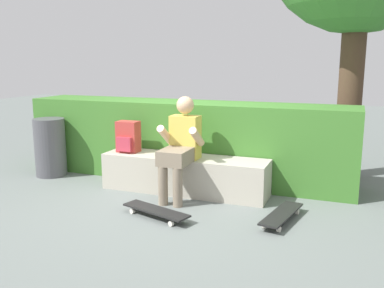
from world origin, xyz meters
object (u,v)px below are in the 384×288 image
object	(u,v)px
skateboard_near_person	(156,211)
backpack_on_bench	(128,137)
trash_bin	(50,147)
person_skater	(181,144)
bench_main	(185,174)
skateboard_beside_bench	(282,214)

from	to	relation	value
skateboard_near_person	backpack_on_bench	size ratio (longest dim) A/B	2.06
trash_bin	backpack_on_bench	bearing A→B (deg)	-2.49
person_skater	skateboard_near_person	distance (m)	0.91
person_skater	trash_bin	bearing A→B (deg)	172.83
person_skater	bench_main	bearing A→B (deg)	100.58
bench_main	person_skater	bearing A→B (deg)	-79.42
backpack_on_bench	trash_bin	bearing A→B (deg)	177.51
skateboard_near_person	backpack_on_bench	distance (m)	1.36
skateboard_beside_bench	backpack_on_bench	world-z (taller)	backpack_on_bench
backpack_on_bench	bench_main	bearing A→B (deg)	0.69
skateboard_near_person	skateboard_beside_bench	size ratio (longest dim) A/B	1.00
backpack_on_bench	trash_bin	world-z (taller)	backpack_on_bench
trash_bin	skateboard_near_person	bearing A→B (deg)	-24.65
bench_main	skateboard_near_person	distance (m)	0.94
skateboard_near_person	person_skater	bearing A→B (deg)	90.56
skateboard_near_person	trash_bin	distance (m)	2.36
skateboard_near_person	skateboard_beside_bench	world-z (taller)	same
person_skater	skateboard_beside_bench	bearing A→B (deg)	-15.23
bench_main	skateboard_beside_bench	distance (m)	1.42
skateboard_near_person	trash_bin	size ratio (longest dim) A/B	1.01
skateboard_beside_bench	backpack_on_bench	size ratio (longest dim) A/B	2.06
backpack_on_bench	person_skater	bearing A→B (deg)	-14.31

